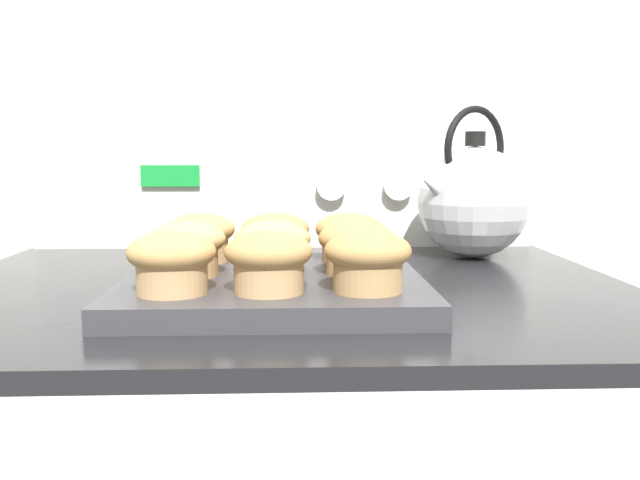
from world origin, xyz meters
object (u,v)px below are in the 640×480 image
(muffin_r1_c0, at_px, (187,247))
(muffin_r2_c2, at_px, (349,236))
(muffin_r0_c2, at_px, (368,259))
(muffin_r0_c1, at_px, (269,260))
(muffin_r2_c0, at_px, (201,236))
(tea_kettle, at_px, (473,200))
(muffin_r2_c1, at_px, (275,235))
(muffin_pan, at_px, (274,285))
(muffin_r1_c1, at_px, (272,246))
(muffin_r1_c2, at_px, (356,246))
(muffin_r0_c0, at_px, (172,261))

(muffin_r1_c0, relative_size, muffin_r2_c2, 1.00)
(muffin_r0_c2, height_order, muffin_r1_c0, same)
(muffin_r0_c1, xyz_separation_m, muffin_r1_c0, (-0.09, 0.09, 0.00))
(muffin_r0_c1, bearing_deg, muffin_r2_c2, 63.41)
(muffin_r2_c0, bearing_deg, tea_kettle, 23.76)
(muffin_r2_c1, relative_size, muffin_r2_c2, 1.00)
(muffin_pan, xyz_separation_m, tea_kettle, (0.27, 0.24, 0.07))
(muffin_r2_c0, bearing_deg, muffin_r0_c1, -64.41)
(muffin_r2_c2, bearing_deg, muffin_r2_c0, 179.10)
(muffin_pan, distance_m, muffin_r2_c2, 0.13)
(muffin_r1_c1, distance_m, muffin_r1_c2, 0.09)
(muffin_r1_c2, distance_m, muffin_r2_c2, 0.09)
(muffin_r1_c0, distance_m, muffin_r2_c0, 0.09)
(muffin_r2_c1, bearing_deg, muffin_r1_c2, -46.22)
(muffin_r0_c1, distance_m, muffin_r0_c2, 0.09)
(muffin_r0_c0, distance_m, muffin_r2_c0, 0.18)
(muffin_r0_c2, relative_size, muffin_r2_c0, 1.00)
(muffin_pan, distance_m, muffin_r0_c0, 0.13)
(muffin_r0_c0, distance_m, muffin_r0_c1, 0.09)
(muffin_r0_c2, xyz_separation_m, muffin_r2_c2, (-0.00, 0.17, 0.00))
(muffin_pan, xyz_separation_m, muffin_r1_c1, (-0.00, 0.00, 0.04))
(muffin_r0_c0, xyz_separation_m, muffin_r2_c2, (0.17, 0.17, 0.00))
(muffin_pan, height_order, muffin_r1_c2, muffin_r1_c2)
(muffin_pan, bearing_deg, muffin_r1_c2, 0.01)
(muffin_r0_c0, height_order, muffin_r1_c2, same)
(muffin_pan, bearing_deg, muffin_r0_c2, -44.56)
(muffin_r1_c1, bearing_deg, muffin_r1_c2, -1.81)
(muffin_r1_c2, relative_size, tea_kettle, 0.37)
(muffin_r0_c1, bearing_deg, muffin_r1_c1, 89.67)
(muffin_r1_c0, relative_size, muffin_r2_c0, 1.00)
(muffin_pan, relative_size, muffin_r0_c0, 3.81)
(muffin_r1_c1, xyz_separation_m, muffin_r2_c0, (-0.08, 0.09, 0.00))
(muffin_r1_c2, relative_size, muffin_r2_c2, 1.00)
(muffin_r0_c2, xyz_separation_m, muffin_r2_c1, (-0.09, 0.17, 0.00))
(muffin_r2_c1, bearing_deg, muffin_r0_c1, -90.44)
(muffin_r1_c2, relative_size, muffin_r2_c1, 1.00)
(muffin_pan, height_order, muffin_r2_c0, muffin_r2_c0)
(muffin_r2_c0, bearing_deg, muffin_r0_c0, -90.54)
(muffin_r2_c0, xyz_separation_m, muffin_r2_c1, (0.09, 0.00, 0.00))
(muffin_r2_c0, bearing_deg, muffin_r1_c2, -27.27)
(muffin_pan, bearing_deg, muffin_r1_c1, 122.18)
(muffin_r0_c1, bearing_deg, muffin_r2_c1, 89.56)
(muffin_r1_c1, relative_size, muffin_r2_c2, 1.00)
(tea_kettle, bearing_deg, muffin_r2_c2, -139.27)
(muffin_r1_c0, bearing_deg, muffin_r2_c1, 45.58)
(muffin_r1_c1, distance_m, muffin_r2_c1, 0.09)
(muffin_r2_c0, height_order, muffin_r2_c2, same)
(muffin_r1_c2, distance_m, muffin_r2_c1, 0.12)
(muffin_r1_c2, relative_size, muffin_r2_c0, 1.00)
(muffin_r1_c1, height_order, muffin_r2_c2, same)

